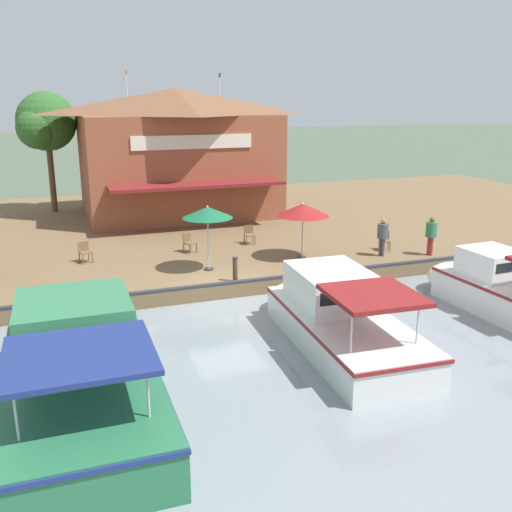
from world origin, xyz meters
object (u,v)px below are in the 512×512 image
(patio_umbrella_mid_patio_right, at_px, (303,210))
(motorboat_mid_row, at_px, (79,364))
(cafe_chair_far_corner_seat, at_px, (249,234))
(motorboat_distant_upstream, at_px, (335,314))
(person_at_quay_edge, at_px, (431,231))
(waterfront_restaurant, at_px, (177,151))
(cafe_chair_beside_entrance, at_px, (385,239))
(cafe_chair_back_row_seat, at_px, (85,251))
(cafe_chair_facing_river, at_px, (189,242))
(motorboat_nearest_quay, at_px, (496,288))
(mooring_post, at_px, (235,269))
(person_near_entrance, at_px, (383,233))
(tree_upstream_bank, at_px, (44,124))
(patio_umbrella_far_corner, at_px, (208,212))

(patio_umbrella_mid_patio_right, relative_size, motorboat_mid_row, 0.26)
(cafe_chair_far_corner_seat, xyz_separation_m, motorboat_distant_upstream, (9.87, -0.71, -0.23))
(person_at_quay_edge, bearing_deg, motorboat_distant_upstream, -54.01)
(waterfront_restaurant, relative_size, cafe_chair_beside_entrance, 12.86)
(waterfront_restaurant, relative_size, person_at_quay_edge, 6.53)
(cafe_chair_back_row_seat, relative_size, cafe_chair_beside_entrance, 1.00)
(cafe_chair_facing_river, height_order, motorboat_nearest_quay, motorboat_nearest_quay)
(motorboat_distant_upstream, xyz_separation_m, mooring_post, (-4.77, -1.62, 0.23))
(person_at_quay_edge, bearing_deg, cafe_chair_far_corner_seat, -124.11)
(motorboat_distant_upstream, bearing_deg, person_near_entrance, 138.03)
(cafe_chair_facing_river, xyz_separation_m, tree_upstream_bank, (-11.56, -5.47, 4.63))
(tree_upstream_bank, bearing_deg, person_near_entrance, 41.20)
(waterfront_restaurant, bearing_deg, cafe_chair_beside_entrance, 30.38)
(cafe_chair_far_corner_seat, relative_size, person_near_entrance, 0.53)
(waterfront_restaurant, bearing_deg, motorboat_nearest_quay, 21.64)
(motorboat_nearest_quay, xyz_separation_m, mooring_post, (-4.46, -8.00, 0.25))
(waterfront_restaurant, height_order, patio_umbrella_far_corner, waterfront_restaurant)
(patio_umbrella_far_corner, xyz_separation_m, tree_upstream_bank, (-14.41, -5.58, 2.80))
(patio_umbrella_far_corner, relative_size, motorboat_nearest_quay, 0.40)
(person_near_entrance, relative_size, motorboat_nearest_quay, 0.25)
(person_near_entrance, bearing_deg, motorboat_mid_row, -61.61)
(cafe_chair_beside_entrance, height_order, person_at_quay_edge, person_at_quay_edge)
(cafe_chair_facing_river, height_order, person_near_entrance, person_near_entrance)
(cafe_chair_far_corner_seat, bearing_deg, cafe_chair_facing_river, -80.22)
(motorboat_nearest_quay, relative_size, mooring_post, 6.83)
(cafe_chair_facing_river, height_order, motorboat_distant_upstream, motorboat_distant_upstream)
(patio_umbrella_far_corner, height_order, tree_upstream_bank, tree_upstream_bank)
(waterfront_restaurant, relative_size, motorboat_mid_row, 1.22)
(mooring_post, bearing_deg, motorboat_nearest_quay, 60.87)
(patio_umbrella_far_corner, bearing_deg, cafe_chair_far_corner_seat, 139.55)
(motorboat_nearest_quay, height_order, motorboat_distant_upstream, motorboat_nearest_quay)
(cafe_chair_facing_river, bearing_deg, cafe_chair_beside_entrance, 72.62)
(cafe_chair_facing_river, bearing_deg, patio_umbrella_mid_patio_right, 59.73)
(cafe_chair_far_corner_seat, relative_size, motorboat_mid_row, 0.09)
(cafe_chair_facing_river, relative_size, mooring_post, 0.91)
(motorboat_mid_row, relative_size, motorboat_distant_upstream, 1.16)
(mooring_post, bearing_deg, patio_umbrella_far_corner, -162.91)
(cafe_chair_far_corner_seat, height_order, cafe_chair_facing_river, same)
(patio_umbrella_mid_patio_right, bearing_deg, mooring_post, -60.25)
(cafe_chair_back_row_seat, distance_m, mooring_post, 6.76)
(cafe_chair_facing_river, distance_m, motorboat_distant_upstream, 9.63)
(patio_umbrella_far_corner, bearing_deg, cafe_chair_beside_entrance, 91.85)
(waterfront_restaurant, distance_m, motorboat_mid_row, 20.67)
(waterfront_restaurant, height_order, patio_umbrella_mid_patio_right, waterfront_restaurant)
(cafe_chair_facing_river, bearing_deg, motorboat_nearest_quay, 43.71)
(cafe_chair_beside_entrance, bearing_deg, motorboat_mid_row, -60.10)
(person_near_entrance, bearing_deg, patio_umbrella_far_corner, -94.17)
(cafe_chair_far_corner_seat, bearing_deg, mooring_post, -24.59)
(waterfront_restaurant, distance_m, patio_umbrella_far_corner, 11.92)
(waterfront_restaurant, bearing_deg, motorboat_mid_row, -19.30)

